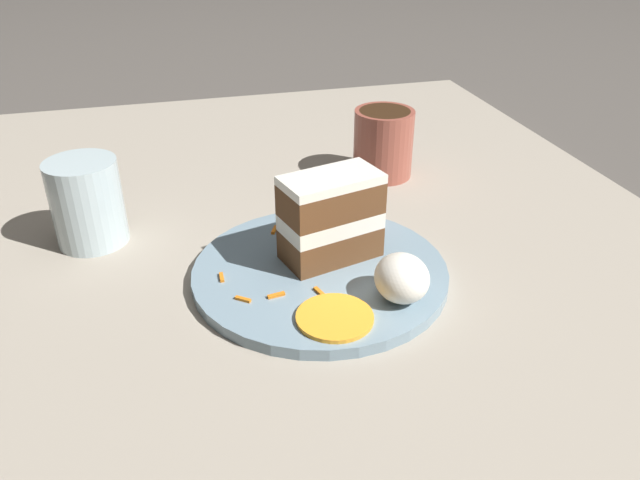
% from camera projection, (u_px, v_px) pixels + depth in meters
% --- Properties ---
extents(ground_plane, '(6.00, 6.00, 0.00)m').
position_uv_depth(ground_plane, '(318.00, 269.00, 0.71)').
color(ground_plane, '#4C4742').
rests_on(ground_plane, ground).
extents(dining_table, '(1.21, 0.89, 0.02)m').
position_uv_depth(dining_table, '(318.00, 261.00, 0.71)').
color(dining_table, gray).
rests_on(dining_table, ground).
extents(plate, '(0.27, 0.27, 0.01)m').
position_uv_depth(plate, '(320.00, 272.00, 0.66)').
color(plate, gray).
rests_on(plate, dining_table).
extents(cake_slice, '(0.08, 0.11, 0.09)m').
position_uv_depth(cake_slice, '(331.00, 217.00, 0.65)').
color(cake_slice, brown).
rests_on(cake_slice, plate).
extents(cream_dollop, '(0.06, 0.05, 0.05)m').
position_uv_depth(cream_dollop, '(402.00, 278.00, 0.59)').
color(cream_dollop, white).
rests_on(cream_dollop, plate).
extents(orange_garnish, '(0.07, 0.07, 0.00)m').
position_uv_depth(orange_garnish, '(335.00, 317.00, 0.57)').
color(orange_garnish, orange).
rests_on(orange_garnish, plate).
extents(carrot_shreds_scatter, '(0.16, 0.10, 0.00)m').
position_uv_depth(carrot_shreds_scatter, '(270.00, 277.00, 0.63)').
color(carrot_shreds_scatter, orange).
rests_on(carrot_shreds_scatter, plate).
extents(drinking_glass, '(0.08, 0.08, 0.10)m').
position_uv_depth(drinking_glass, '(88.00, 208.00, 0.70)').
color(drinking_glass, silver).
rests_on(drinking_glass, dining_table).
extents(coffee_mug, '(0.08, 0.08, 0.09)m').
position_uv_depth(coffee_mug, '(383.00, 141.00, 0.86)').
color(coffee_mug, '#994C3D').
rests_on(coffee_mug, dining_table).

